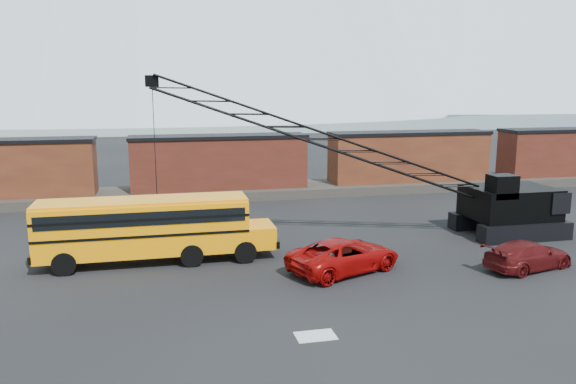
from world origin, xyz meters
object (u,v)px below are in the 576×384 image
school_bus (151,227)px  crawler_crane (345,147)px  red_pickup (344,255)px  maroon_suv (528,255)px

school_bus → crawler_crane: (10.59, 1.92, 3.45)m
red_pickup → maroon_suv: (8.64, -1.62, -0.10)m
red_pickup → crawler_crane: (1.80, 5.39, 4.47)m
red_pickup → maroon_suv: bearing=-122.6°
school_bus → maroon_suv: size_ratio=2.49×
red_pickup → maroon_suv: red_pickup is taller
school_bus → red_pickup: (8.79, -3.47, -1.02)m
red_pickup → maroon_suv: size_ratio=1.20×
red_pickup → crawler_crane: bearing=-40.4°
school_bus → crawler_crane: bearing=10.3°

